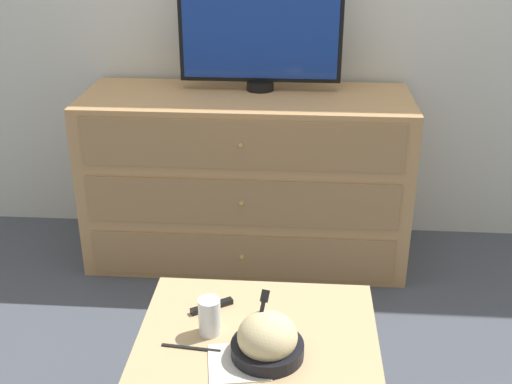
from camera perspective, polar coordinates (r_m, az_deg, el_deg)
The scene contains 9 objects.
ground_plane at distance 3.63m, azimuth 1.75°, elevation -3.00°, with size 12.00×12.00×0.00m, color #474C56.
dresser at distance 3.17m, azimuth -0.82°, elevation 1.21°, with size 1.55×0.59×0.84m.
tv at distance 3.07m, azimuth 0.39°, elevation 13.83°, with size 0.76×0.13×0.51m.
coffee_table at distance 2.04m, azimuth 0.14°, elevation -14.28°, with size 0.73×0.61×0.47m.
takeout_bowl at distance 1.89m, azimuth 1.02°, elevation -13.05°, with size 0.21×0.21×0.18m.
drink_cup at distance 1.98m, azimuth -4.15°, elevation -11.15°, with size 0.07×0.07×0.12m.
napkin at distance 1.89m, azimuth -1.54°, elevation -14.90°, with size 0.20×0.20×0.00m.
knife at distance 1.95m, azimuth -5.80°, elevation -13.63°, with size 0.18×0.03×0.01m.
remote_control at distance 2.11m, azimuth -3.95°, elevation -10.10°, with size 0.13×0.10×0.02m.
Camera 1 is at (0.12, -3.22, 1.67)m, focal length 45.00 mm.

